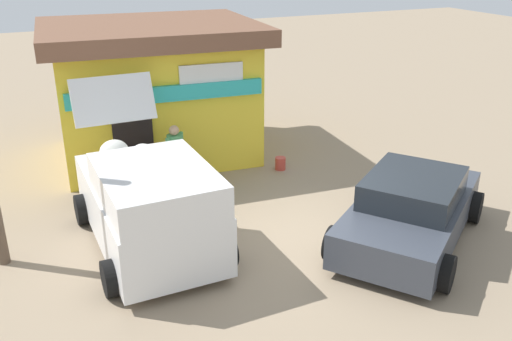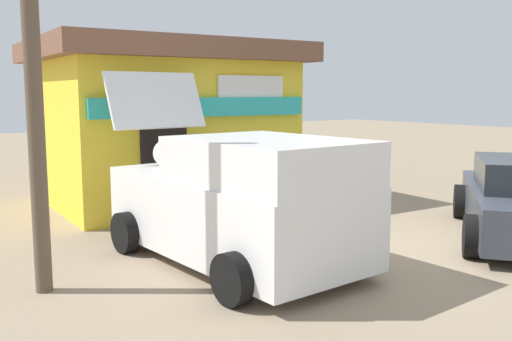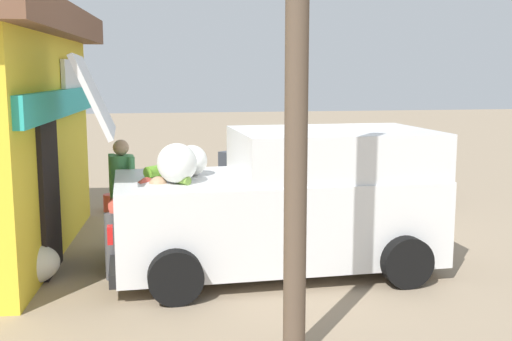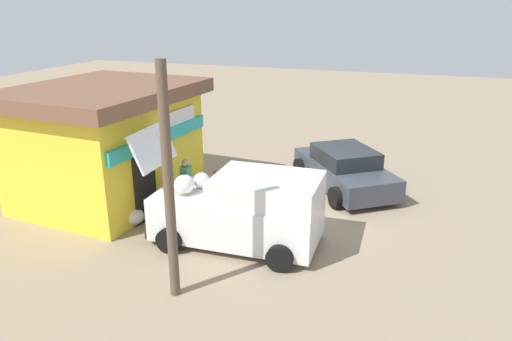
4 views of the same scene
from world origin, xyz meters
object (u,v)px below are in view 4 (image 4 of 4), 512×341
object	(u,v)px
storefront_bar	(107,142)
paint_bucket	(217,175)
vendor_standing	(187,182)
delivery_van	(242,209)
customer_bending	(171,202)
parked_sedan	(344,169)
unloaded_banana_pile	(130,217)

from	to	relation	value
storefront_bar	paint_bucket	xyz separation A→B (m)	(2.51, -2.38, -1.61)
vendor_standing	paint_bucket	distance (m)	2.88
delivery_van	customer_bending	distance (m)	1.93
storefront_bar	customer_bending	bearing A→B (deg)	-116.28
delivery_van	parked_sedan	xyz separation A→B (m)	(4.57, -1.72, -0.28)
storefront_bar	unloaded_banana_pile	distance (m)	2.66
storefront_bar	paint_bucket	distance (m)	3.81
delivery_van	storefront_bar	bearing A→B (deg)	74.22
delivery_van	paint_bucket	distance (m)	4.63
storefront_bar	vendor_standing	xyz separation A→B (m)	(-0.25, -2.71, -0.84)
storefront_bar	parked_sedan	distance (m)	7.36
vendor_standing	customer_bending	bearing A→B (deg)	-171.55
parked_sedan	paint_bucket	xyz separation A→B (m)	(-0.70, 4.14, -0.47)
storefront_bar	customer_bending	xyz separation A→B (m)	(-1.43, -2.89, -0.94)
paint_bucket	delivery_van	bearing A→B (deg)	-147.88
unloaded_banana_pile	paint_bucket	bearing A→B (deg)	-10.94
delivery_van	paint_bucket	xyz separation A→B (m)	(3.87, 2.43, -0.75)
parked_sedan	vendor_standing	distance (m)	5.16
unloaded_banana_pile	delivery_van	bearing A→B (deg)	-88.41
delivery_van	paint_bucket	bearing A→B (deg)	32.12
parked_sedan	paint_bucket	world-z (taller)	parked_sedan
delivery_van	unloaded_banana_pile	size ratio (longest dim) A/B	4.91
vendor_standing	unloaded_banana_pile	size ratio (longest dim) A/B	1.77
delivery_van	customer_bending	xyz separation A→B (m)	(-0.07, 1.92, -0.08)
delivery_van	vendor_standing	size ratio (longest dim) A/B	2.78
storefront_bar	paint_bucket	size ratio (longest dim) A/B	17.74
parked_sedan	unloaded_banana_pile	bearing A→B (deg)	133.47
storefront_bar	vendor_standing	distance (m)	2.85
parked_sedan	unloaded_banana_pile	xyz separation A→B (m)	(-4.65, 4.91, -0.39)
parked_sedan	customer_bending	world-z (taller)	parked_sedan
parked_sedan	customer_bending	bearing A→B (deg)	141.84
storefront_bar	vendor_standing	bearing A→B (deg)	-95.23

